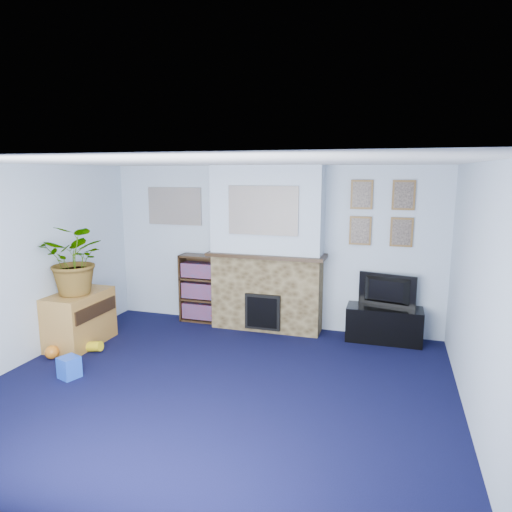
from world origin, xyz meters
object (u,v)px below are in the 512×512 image
(television, at_px, (386,291))
(bookshelf, at_px, (199,290))
(sideboard, at_px, (80,319))
(tv_stand, at_px, (384,325))

(television, relative_size, bookshelf, 0.75)
(bookshelf, xyz_separation_m, sideboard, (-1.13, -1.40, -0.15))
(tv_stand, distance_m, sideboard, 4.14)
(tv_stand, bearing_deg, sideboard, -161.39)
(television, xyz_separation_m, sideboard, (-3.93, -1.34, -0.35))
(tv_stand, height_order, television, television)
(sideboard, bearing_deg, television, 18.87)
(television, xyz_separation_m, bookshelf, (-2.79, 0.06, -0.20))
(tv_stand, bearing_deg, bookshelf, 178.43)
(bookshelf, bearing_deg, sideboard, -129.04)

